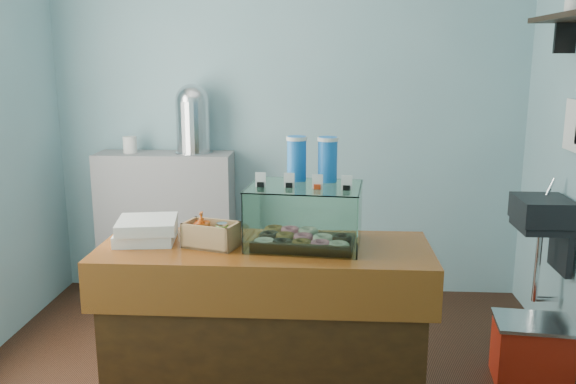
# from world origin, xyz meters

# --- Properties ---
(room_shell) EXTENTS (3.54, 3.04, 2.82)m
(room_shell) POSITION_xyz_m (0.03, 0.01, 1.71)
(room_shell) COLOR #79A6B1
(room_shell) RESTS_ON ground
(counter) EXTENTS (1.60, 0.60, 0.90)m
(counter) POSITION_xyz_m (0.00, -0.25, 0.46)
(counter) COLOR #42230C
(counter) RESTS_ON ground
(back_shelf) EXTENTS (1.00, 0.32, 1.10)m
(back_shelf) POSITION_xyz_m (-0.90, 1.32, 0.55)
(back_shelf) COLOR gray
(back_shelf) RESTS_ON ground
(display_case) EXTENTS (0.57, 0.44, 0.51)m
(display_case) POSITION_xyz_m (0.19, -0.19, 1.07)
(display_case) COLOR #311C0E
(display_case) RESTS_ON counter
(condiment_crate) EXTENTS (0.28, 0.22, 0.17)m
(condiment_crate) POSITION_xyz_m (-0.26, -0.27, 0.96)
(condiment_crate) COLOR tan
(condiment_crate) RESTS_ON counter
(pastry_boxes) EXTENTS (0.33, 0.33, 0.11)m
(pastry_boxes) POSITION_xyz_m (-0.59, -0.20, 0.96)
(pastry_boxes) COLOR silver
(pastry_boxes) RESTS_ON counter
(coffee_urn) EXTENTS (0.27, 0.27, 0.50)m
(coffee_urn) POSITION_xyz_m (-0.68, 1.33, 1.36)
(coffee_urn) COLOR silver
(coffee_urn) RESTS_ON back_shelf
(red_cooler) EXTENTS (0.45, 0.36, 0.37)m
(red_cooler) POSITION_xyz_m (1.45, 0.16, 0.18)
(red_cooler) COLOR red
(red_cooler) RESTS_ON ground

